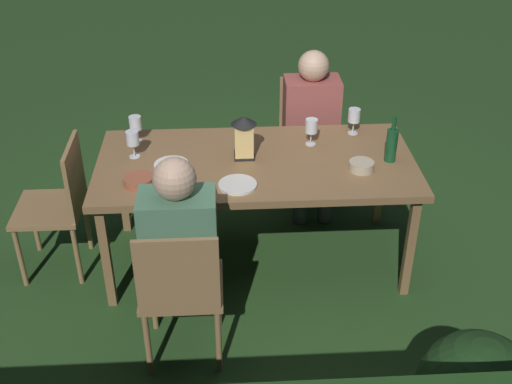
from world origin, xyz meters
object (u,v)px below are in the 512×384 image
(chair_side_left_a, at_px, (308,132))
(wine_glass_d, at_px, (135,124))
(dining_table, at_px, (256,168))
(wine_glass_c, at_px, (311,127))
(person_in_rust, at_px, (312,125))
(person_in_green, at_px, (180,241))
(wine_glass_a, at_px, (133,139))
(plate_b, at_px, (171,165))
(chair_side_right_b, at_px, (181,288))
(plate_a, at_px, (238,185))
(bowl_olives, at_px, (361,166))
(green_bottle_on_table, at_px, (392,144))
(wine_glass_b, at_px, (354,117))
(bowl_bread, at_px, (139,180))
(lantern_centerpiece, at_px, (244,135))
(chair_head_far, at_px, (59,202))

(chair_side_left_a, distance_m, wine_glass_d, 1.33)
(dining_table, relative_size, wine_glass_c, 11.20)
(person_in_rust, bearing_deg, person_in_green, 56.78)
(dining_table, distance_m, wine_glass_c, 0.43)
(wine_glass_a, distance_m, plate_b, 0.28)
(chair_side_right_b, bearing_deg, plate_a, -118.57)
(person_in_rust, height_order, bowl_olives, person_in_rust)
(wine_glass_c, bearing_deg, green_bottle_on_table, 152.18)
(person_in_green, relative_size, wine_glass_c, 6.80)
(dining_table, distance_m, wine_glass_a, 0.75)
(dining_table, relative_size, bowl_olives, 13.12)
(wine_glass_b, height_order, bowl_bread, wine_glass_b)
(person_in_rust, bearing_deg, wine_glass_c, 80.79)
(person_in_rust, bearing_deg, wine_glass_a, 25.90)
(plate_b, relative_size, bowl_bread, 1.21)
(chair_side_right_b, distance_m, person_in_green, 0.25)
(person_in_green, xyz_separation_m, bowl_olives, (-1.03, -0.51, 0.12))
(lantern_centerpiece, xyz_separation_m, wine_glass_a, (0.66, -0.04, -0.03))
(lantern_centerpiece, relative_size, plate_b, 1.30)
(chair_head_far, distance_m, wine_glass_a, 0.60)
(lantern_centerpiece, bearing_deg, green_bottle_on_table, 173.57)
(chair_side_right_b, relative_size, bowl_olives, 6.03)
(chair_side_left_a, height_order, plate_a, chair_side_left_a)
(chair_side_right_b, xyz_separation_m, wine_glass_a, (0.30, -0.94, 0.36))
(green_bottle_on_table, bearing_deg, dining_table, -3.05)
(lantern_centerpiece, bearing_deg, chair_head_far, 2.79)
(plate_a, bearing_deg, dining_table, -112.85)
(chair_head_far, bearing_deg, wine_glass_d, -147.60)
(person_in_green, relative_size, chair_head_far, 1.32)
(wine_glass_d, relative_size, plate_b, 0.83)
(lantern_centerpiece, height_order, plate_a, lantern_centerpiece)
(person_in_rust, xyz_separation_m, person_in_green, (0.85, 1.30, 0.00))
(dining_table, relative_size, person_in_rust, 1.65)
(chair_head_far, bearing_deg, chair_side_right_b, 132.27)
(chair_head_far, distance_m, plate_b, 0.74)
(wine_glass_d, distance_m, bowl_olives, 1.41)
(person_in_green, relative_size, plate_b, 5.63)
(chair_side_left_a, bearing_deg, plate_a, 64.22)
(wine_glass_b, bearing_deg, bowl_bread, 23.02)
(plate_b, relative_size, bowl_olives, 1.41)
(chair_side_left_a, distance_m, bowl_olives, 1.04)
(wine_glass_c, height_order, bowl_olives, wine_glass_c)
(chair_head_far, height_order, wine_glass_c, wine_glass_c)
(chair_side_left_a, xyz_separation_m, green_bottle_on_table, (-0.37, 0.89, 0.36))
(wine_glass_d, distance_m, bowl_bread, 0.54)
(wine_glass_d, height_order, bowl_bread, wine_glass_d)
(chair_head_far, relative_size, wine_glass_d, 5.15)
(person_in_green, bearing_deg, plate_a, -129.81)
(chair_head_far, height_order, lantern_centerpiece, lantern_centerpiece)
(chair_side_left_a, relative_size, wine_glass_a, 5.15)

